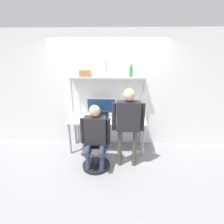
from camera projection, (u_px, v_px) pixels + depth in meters
ground_plane at (106, 156)px, 3.94m from camera, size 12.00×12.00×0.00m
wall_back at (108, 91)px, 4.09m from camera, size 8.00×0.06×2.70m
desk at (107, 122)px, 4.01m from camera, size 1.76×0.61×0.78m
shelf_unit at (107, 89)px, 3.92m from camera, size 1.67×0.23×1.70m
monitor at (101, 107)px, 4.03m from camera, size 0.65×0.23×0.43m
laptop at (101, 118)px, 3.88m from camera, size 0.35×0.21×0.20m
cell_phone at (113, 120)px, 3.88m from camera, size 0.07×0.15×0.01m
office_chair at (96, 154)px, 3.55m from camera, size 0.56×0.56×0.89m
person_seated at (95, 133)px, 3.33m from camera, size 0.58×0.47×1.32m
person_standing at (128, 119)px, 3.30m from camera, size 0.62×0.22×1.62m
bottle_clear at (106, 71)px, 3.78m from camera, size 0.07×0.07×0.30m
bottle_green at (131, 72)px, 3.76m from camera, size 0.07×0.07×0.26m
storage_box at (85, 73)px, 3.82m from camera, size 0.23×0.18×0.14m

